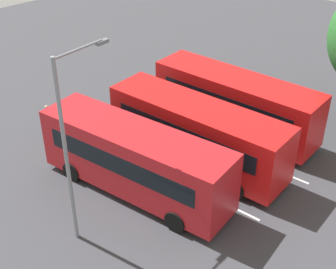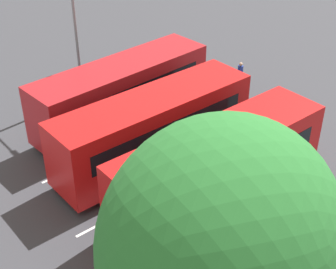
# 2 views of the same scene
# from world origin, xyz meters

# --- Properties ---
(ground_plane) EXTENTS (61.89, 61.89, 0.00)m
(ground_plane) POSITION_xyz_m (0.00, 0.00, 0.00)
(ground_plane) COLOR #38383D
(bus_far_left) EXTENTS (9.98, 3.84, 3.36)m
(bus_far_left) POSITION_xyz_m (0.03, -3.95, 1.85)
(bus_far_left) COLOR red
(bus_far_left) RESTS_ON ground
(bus_center_left) EXTENTS (9.99, 3.93, 3.36)m
(bus_center_left) POSITION_xyz_m (-0.75, -0.06, 1.85)
(bus_center_left) COLOR red
(bus_center_left) RESTS_ON ground
(bus_center_right) EXTENTS (10.03, 4.45, 3.36)m
(bus_center_right) POSITION_xyz_m (-0.44, 3.74, 1.85)
(bus_center_right) COLOR #AD191E
(bus_center_right) RESTS_ON ground
(pedestrian) EXTENTS (0.45, 0.45, 1.59)m
(pedestrian) POSITION_xyz_m (7.34, 3.88, 0.93)
(pedestrian) COLOR #232833
(pedestrian) RESTS_ON ground
(street_lamp) EXTENTS (0.57, 2.66, 8.26)m
(street_lamp) POSITION_xyz_m (-1.12, 7.35, 4.75)
(street_lamp) COLOR gray
(street_lamp) RESTS_ON ground
(depot_tree) EXTENTS (5.84, 5.26, 8.41)m
(depot_tree) POSITION_xyz_m (-4.73, -10.06, 5.33)
(depot_tree) COLOR #4C3823
(depot_tree) RESTS_ON ground
(lane_stripe_outer_left) EXTENTS (11.73, 1.90, 0.01)m
(lane_stripe_outer_left) POSITION_xyz_m (0.00, -1.95, 0.00)
(lane_stripe_outer_left) COLOR silver
(lane_stripe_outer_left) RESTS_ON ground
(lane_stripe_inner_left) EXTENTS (11.73, 1.90, 0.01)m
(lane_stripe_inner_left) POSITION_xyz_m (0.00, 1.95, 0.00)
(lane_stripe_inner_left) COLOR silver
(lane_stripe_inner_left) RESTS_ON ground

